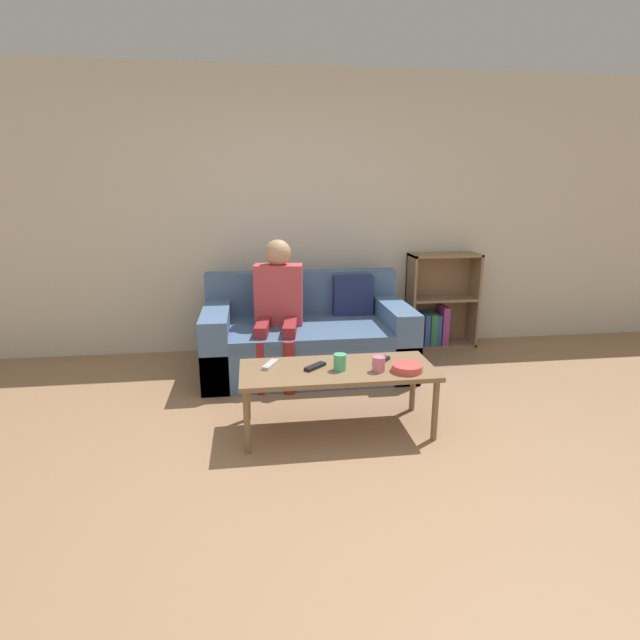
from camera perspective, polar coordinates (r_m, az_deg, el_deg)
ground_plane at (r=2.75m, az=-0.07°, el=-19.57°), size 22.00×22.00×0.00m
wall_back at (r=4.83m, az=-4.32°, el=11.85°), size 12.00×0.06×2.60m
couch at (r=4.37m, az=-1.48°, el=-2.15°), size 1.74×0.99×0.81m
bookshelf at (r=5.15m, az=13.18°, el=1.21°), size 0.68×0.28×0.93m
coffee_table at (r=3.24m, az=2.02°, el=-6.16°), size 1.25×0.52×0.43m
person_adult at (r=4.17m, az=-4.82°, el=2.46°), size 0.44×0.71×1.14m
cup_near at (r=3.17m, az=2.29°, el=-4.83°), size 0.08×0.08×0.11m
cup_far at (r=3.18m, az=6.72°, el=-5.01°), size 0.08×0.08×0.10m
tv_remote_0 at (r=3.35m, az=7.02°, el=-4.64°), size 0.15×0.16×0.02m
tv_remote_1 at (r=3.22m, az=-0.56°, el=-5.34°), size 0.16×0.15×0.02m
tv_remote_2 at (r=3.27m, az=-5.71°, el=-5.09°), size 0.12×0.17×0.02m
snack_bowl at (r=3.21m, az=9.92°, el=-5.41°), size 0.19×0.19×0.05m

